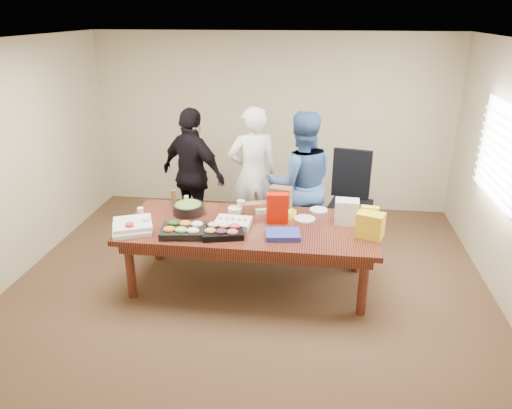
# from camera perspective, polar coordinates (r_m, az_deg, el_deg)

# --- Properties ---
(floor) EXTENTS (5.50, 5.00, 0.02)m
(floor) POSITION_cam_1_polar(r_m,az_deg,el_deg) (5.71, -0.78, -9.38)
(floor) COLOR #47301E
(floor) RESTS_ON ground
(ceiling) EXTENTS (5.50, 5.00, 0.02)m
(ceiling) POSITION_cam_1_polar(r_m,az_deg,el_deg) (4.88, -0.95, 19.01)
(ceiling) COLOR white
(ceiling) RESTS_ON wall_back
(wall_back) EXTENTS (5.50, 0.04, 2.70)m
(wall_back) POSITION_cam_1_polar(r_m,az_deg,el_deg) (7.53, 1.93, 9.66)
(wall_back) COLOR beige
(wall_back) RESTS_ON floor
(wall_front) EXTENTS (5.50, 0.04, 2.70)m
(wall_front) POSITION_cam_1_polar(r_m,az_deg,el_deg) (2.92, -8.12, -11.98)
(wall_front) COLOR beige
(wall_front) RESTS_ON floor
(wall_left) EXTENTS (0.04, 5.00, 2.70)m
(wall_left) POSITION_cam_1_polar(r_m,az_deg,el_deg) (6.15, -27.20, 4.33)
(wall_left) COLOR beige
(wall_left) RESTS_ON floor
(window_panel) EXTENTS (0.03, 1.40, 1.10)m
(window_panel) POSITION_cam_1_polar(r_m,az_deg,el_deg) (5.96, 27.04, 5.37)
(window_panel) COLOR white
(window_panel) RESTS_ON wall_right
(window_blinds) EXTENTS (0.04, 1.36, 1.00)m
(window_blinds) POSITION_cam_1_polar(r_m,az_deg,el_deg) (5.95, 26.68, 5.40)
(window_blinds) COLOR beige
(window_blinds) RESTS_ON wall_right
(conference_table) EXTENTS (2.80, 1.20, 0.75)m
(conference_table) POSITION_cam_1_polar(r_m,az_deg,el_deg) (5.52, -0.80, -5.97)
(conference_table) COLOR #4C1C0F
(conference_table) RESTS_ON floor
(office_chair) EXTENTS (0.74, 0.74, 1.21)m
(office_chair) POSITION_cam_1_polar(r_m,az_deg,el_deg) (6.46, 11.18, 0.18)
(office_chair) COLOR black
(office_chair) RESTS_ON floor
(person_center) EXTENTS (0.77, 0.63, 1.84)m
(person_center) POSITION_cam_1_polar(r_m,az_deg,el_deg) (6.46, -0.37, 3.59)
(person_center) COLOR white
(person_center) RESTS_ON floor
(person_right) EXTENTS (1.03, 0.88, 1.86)m
(person_right) POSITION_cam_1_polar(r_m,az_deg,el_deg) (6.10, 5.34, 2.43)
(person_right) COLOR #335489
(person_right) RESTS_ON floor
(person_left) EXTENTS (1.14, 0.90, 1.81)m
(person_left) POSITION_cam_1_polar(r_m,az_deg,el_deg) (6.55, -7.47, 3.54)
(person_left) COLOR black
(person_left) RESTS_ON floor
(veggie_tray) EXTENTS (0.52, 0.43, 0.07)m
(veggie_tray) POSITION_cam_1_polar(r_m,az_deg,el_deg) (5.19, -8.62, -3.10)
(veggie_tray) COLOR black
(veggie_tray) RESTS_ON conference_table
(fruit_tray) EXTENTS (0.50, 0.43, 0.07)m
(fruit_tray) POSITION_cam_1_polar(r_m,az_deg,el_deg) (5.12, -3.97, -3.29)
(fruit_tray) COLOR black
(fruit_tray) RESTS_ON conference_table
(sheet_cake) EXTENTS (0.40, 0.31, 0.07)m
(sheet_cake) POSITION_cam_1_polar(r_m,az_deg,el_deg) (5.33, -2.74, -2.17)
(sheet_cake) COLOR white
(sheet_cake) RESTS_ON conference_table
(salad_bowl) EXTENTS (0.47, 0.47, 0.12)m
(salad_bowl) POSITION_cam_1_polar(r_m,az_deg,el_deg) (5.68, -8.04, -0.52)
(salad_bowl) COLOR black
(salad_bowl) RESTS_ON conference_table
(chip_bag_blue) EXTENTS (0.39, 0.32, 0.05)m
(chip_bag_blue) POSITION_cam_1_polar(r_m,az_deg,el_deg) (5.07, 3.22, -3.58)
(chip_bag_blue) COLOR #2A329C
(chip_bag_blue) RESTS_ON conference_table
(chip_bag_red) EXTENTS (0.25, 0.13, 0.35)m
(chip_bag_red) POSITION_cam_1_polar(r_m,az_deg,el_deg) (5.34, 2.56, -0.48)
(chip_bag_red) COLOR red
(chip_bag_red) RESTS_ON conference_table
(chip_bag_yellow) EXTENTS (0.20, 0.10, 0.29)m
(chip_bag_yellow) POSITION_cam_1_polar(r_m,az_deg,el_deg) (5.28, 13.28, -1.70)
(chip_bag_yellow) COLOR yellow
(chip_bag_yellow) RESTS_ON conference_table
(chip_bag_orange) EXTENTS (0.17, 0.08, 0.26)m
(chip_bag_orange) POSITION_cam_1_polar(r_m,az_deg,el_deg) (5.47, 2.97, -0.44)
(chip_bag_orange) COLOR #E68C40
(chip_bag_orange) RESTS_ON conference_table
(mayo_jar) EXTENTS (0.09, 0.09, 0.14)m
(mayo_jar) POSITION_cam_1_polar(r_m,az_deg,el_deg) (5.67, -1.78, -0.21)
(mayo_jar) COLOR beige
(mayo_jar) RESTS_ON conference_table
(mustard_bottle) EXTENTS (0.08, 0.08, 0.18)m
(mustard_bottle) POSITION_cam_1_polar(r_m,az_deg,el_deg) (5.74, 1.73, 0.29)
(mustard_bottle) COLOR #E9BE05
(mustard_bottle) RESTS_ON conference_table
(dressing_bottle) EXTENTS (0.08, 0.08, 0.21)m
(dressing_bottle) POSITION_cam_1_polar(r_m,az_deg,el_deg) (5.91, -9.74, 0.77)
(dressing_bottle) COLOR brown
(dressing_bottle) RESTS_ON conference_table
(ranch_bottle) EXTENTS (0.06, 0.06, 0.16)m
(ranch_bottle) POSITION_cam_1_polar(r_m,az_deg,el_deg) (5.82, -8.26, 0.27)
(ranch_bottle) COLOR beige
(ranch_bottle) RESTS_ON conference_table
(banana_bunch) EXTENTS (0.31, 0.27, 0.09)m
(banana_bunch) POSITION_cam_1_polar(r_m,az_deg,el_deg) (5.57, 3.23, -0.95)
(banana_bunch) COLOR yellow
(banana_bunch) RESTS_ON conference_table
(bread_loaf) EXTENTS (0.31, 0.21, 0.12)m
(bread_loaf) POSITION_cam_1_polar(r_m,az_deg,el_deg) (5.67, 0.02, -0.32)
(bread_loaf) COLOR brown
(bread_loaf) RESTS_ON conference_table
(kraft_bag) EXTENTS (0.27, 0.19, 0.32)m
(kraft_bag) POSITION_cam_1_polar(r_m,az_deg,el_deg) (5.60, 2.96, 0.50)
(kraft_bag) COLOR brown
(kraft_bag) RESTS_ON conference_table
(red_cup) EXTENTS (0.11, 0.11, 0.12)m
(red_cup) POSITION_cam_1_polar(r_m,az_deg,el_deg) (5.28, -14.75, -2.82)
(red_cup) COLOR red
(red_cup) RESTS_ON conference_table
(clear_cup_a) EXTENTS (0.10, 0.10, 0.12)m
(clear_cup_a) POSITION_cam_1_polar(r_m,az_deg,el_deg) (5.38, -12.85, -2.20)
(clear_cup_a) COLOR white
(clear_cup_a) RESTS_ON conference_table
(clear_cup_b) EXTENTS (0.09, 0.09, 0.10)m
(clear_cup_b) POSITION_cam_1_polar(r_m,az_deg,el_deg) (5.72, -13.57, -0.85)
(clear_cup_b) COLOR white
(clear_cup_b) RESTS_ON conference_table
(pizza_box_lower) EXTENTS (0.53, 0.53, 0.05)m
(pizza_box_lower) POSITION_cam_1_polar(r_m,az_deg,el_deg) (5.37, -14.54, -2.82)
(pizza_box_lower) COLOR white
(pizza_box_lower) RESTS_ON conference_table
(pizza_box_upper) EXTENTS (0.53, 0.53, 0.05)m
(pizza_box_upper) POSITION_cam_1_polar(r_m,az_deg,el_deg) (5.38, -14.45, -2.25)
(pizza_box_upper) COLOR white
(pizza_box_upper) RESTS_ON pizza_box_lower
(plate_a) EXTENTS (0.27, 0.27, 0.01)m
(plate_a) POSITION_cam_1_polar(r_m,az_deg,el_deg) (5.52, 5.80, -1.70)
(plate_a) COLOR silver
(plate_a) RESTS_ON conference_table
(plate_b) EXTENTS (0.26, 0.26, 0.01)m
(plate_b) POSITION_cam_1_polar(r_m,az_deg,el_deg) (5.78, 7.44, -0.63)
(plate_b) COLOR white
(plate_b) RESTS_ON conference_table
(dip_bowl_a) EXTENTS (0.21, 0.21, 0.07)m
(dip_bowl_a) POSITION_cam_1_polar(r_m,az_deg,el_deg) (5.66, 0.65, -0.67)
(dip_bowl_a) COLOR beige
(dip_bowl_a) RESTS_ON conference_table
(dip_bowl_b) EXTENTS (0.17, 0.17, 0.07)m
(dip_bowl_b) POSITION_cam_1_polar(r_m,az_deg,el_deg) (5.66, -2.54, -0.69)
(dip_bowl_b) COLOR beige
(dip_bowl_b) RESTS_ON conference_table
(grocery_bag_white) EXTENTS (0.27, 0.20, 0.28)m
(grocery_bag_white) POSITION_cam_1_polar(r_m,az_deg,el_deg) (5.43, 10.72, -0.86)
(grocery_bag_white) COLOR silver
(grocery_bag_white) RESTS_ON conference_table
(grocery_bag_yellow) EXTENTS (0.32, 0.27, 0.27)m
(grocery_bag_yellow) POSITION_cam_1_polar(r_m,az_deg,el_deg) (5.16, 13.40, -2.41)
(grocery_bag_yellow) COLOR yellow
(grocery_bag_yellow) RESTS_ON conference_table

